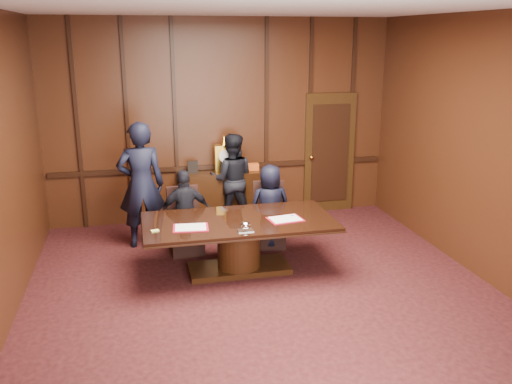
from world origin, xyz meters
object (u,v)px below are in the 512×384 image
conference_table (239,237)px  signatory_right (270,206)px  witness_left (141,185)px  witness_right (232,179)px  signatory_left (186,213)px  sideboard (225,195)px

conference_table → signatory_right: signatory_right is taller
witness_left → witness_right: size_ratio=1.23×
conference_table → signatory_right: bearing=50.9°
witness_right → signatory_left: bearing=64.4°
sideboard → witness_left: witness_left is taller
conference_table → witness_right: witness_right is taller
witness_left → signatory_right: bearing=163.6°
sideboard → signatory_left: 1.60m
signatory_right → witness_right: witness_right is taller
conference_table → signatory_left: bearing=129.1°
sideboard → witness_left: (-1.44, -0.86, 0.50)m
conference_table → witness_left: bearing=134.3°
sideboard → witness_right: 0.37m
sideboard → signatory_left: size_ratio=1.23×
witness_right → witness_left: bearing=36.4°
signatory_left → witness_right: bearing=-131.4°
sideboard → witness_right: witness_right is taller
witness_left → conference_table: bearing=132.4°
conference_table → signatory_right: 1.04m
signatory_left → sideboard: bearing=-125.1°
conference_table → signatory_right: size_ratio=2.00×
signatory_right → witness_left: size_ratio=0.67×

